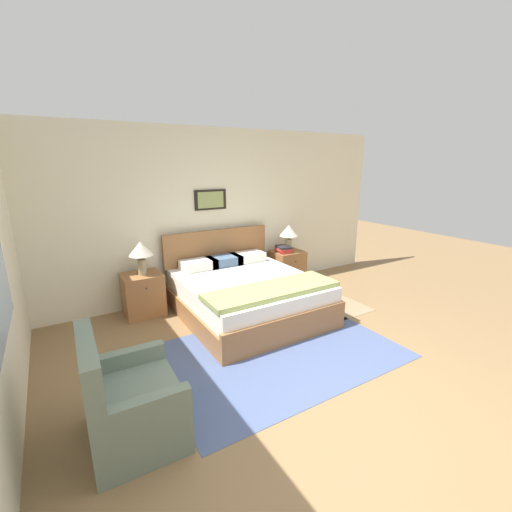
% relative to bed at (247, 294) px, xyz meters
% --- Properties ---
extents(ground_plane, '(16.00, 16.00, 0.00)m').
position_rel_bed_xyz_m(ground_plane, '(-0.29, -2.16, -0.30)').
color(ground_plane, olive).
extents(wall_back, '(7.07, 0.09, 2.60)m').
position_rel_bed_xyz_m(wall_back, '(-0.28, 1.05, 1.00)').
color(wall_back, beige).
rests_on(wall_back, ground_plane).
extents(area_rug_main, '(2.62, 1.81, 0.01)m').
position_rel_bed_xyz_m(area_rug_main, '(-0.19, -1.08, -0.30)').
color(area_rug_main, '#47567F').
rests_on(area_rug_main, ground_plane).
extents(area_rug_bedside, '(0.80, 1.12, 0.01)m').
position_rel_bed_xyz_m(area_rug_bedside, '(1.27, -0.32, -0.30)').
color(area_rug_bedside, '#897556').
rests_on(area_rug_bedside, ground_plane).
extents(bed, '(1.75, 1.99, 1.06)m').
position_rel_bed_xyz_m(bed, '(0.00, 0.00, 0.00)').
color(bed, '#936038').
rests_on(bed, ground_plane).
extents(armchair, '(0.68, 0.81, 0.90)m').
position_rel_bed_xyz_m(armchair, '(-1.89, -1.51, -0.00)').
color(armchair, slate).
rests_on(armchair, ground_plane).
extents(nightstand_near_window, '(0.52, 0.48, 0.59)m').
position_rel_bed_xyz_m(nightstand_near_window, '(-1.25, 0.74, -0.01)').
color(nightstand_near_window, '#936038').
rests_on(nightstand_near_window, ground_plane).
extents(nightstand_by_door, '(0.52, 0.48, 0.59)m').
position_rel_bed_xyz_m(nightstand_by_door, '(1.25, 0.74, -0.01)').
color(nightstand_by_door, '#936038').
rests_on(nightstand_by_door, ground_plane).
extents(table_lamp_near_window, '(0.32, 0.32, 0.46)m').
position_rel_bed_xyz_m(table_lamp_near_window, '(-1.23, 0.72, 0.63)').
color(table_lamp_near_window, gray).
rests_on(table_lamp_near_window, nightstand_near_window).
extents(table_lamp_by_door, '(0.32, 0.32, 0.46)m').
position_rel_bed_xyz_m(table_lamp_by_door, '(1.24, 0.72, 0.63)').
color(table_lamp_by_door, gray).
rests_on(table_lamp_by_door, nightstand_by_door).
extents(book_thick_bottom, '(0.19, 0.27, 0.04)m').
position_rel_bed_xyz_m(book_thick_bottom, '(1.13, 0.70, 0.31)').
color(book_thick_bottom, '#B7332D').
rests_on(book_thick_bottom, nightstand_by_door).
extents(book_hardcover_middle, '(0.24, 0.27, 0.04)m').
position_rel_bed_xyz_m(book_hardcover_middle, '(1.13, 0.70, 0.35)').
color(book_hardcover_middle, '#B7332D').
rests_on(book_hardcover_middle, book_thick_bottom).
extents(book_novel_upper, '(0.26, 0.30, 0.03)m').
position_rel_bed_xyz_m(book_novel_upper, '(1.13, 0.70, 0.39)').
color(book_novel_upper, '#232328').
rests_on(book_novel_upper, book_hardcover_middle).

